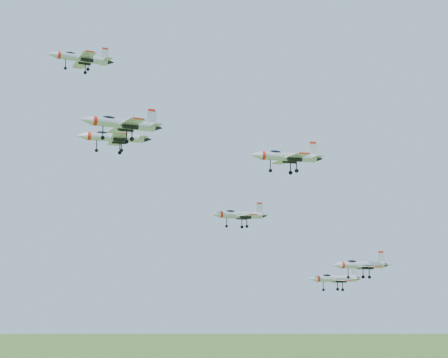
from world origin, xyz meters
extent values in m
cylinder|color=silver|center=(-14.22, 14.58, 154.61)|extent=(9.93, 2.86, 1.42)
cone|color=silver|center=(-20.05, 13.71, 154.61)|extent=(2.15, 1.69, 1.42)
cone|color=black|center=(-8.60, 15.42, 154.61)|extent=(1.69, 1.42, 1.21)
ellipsoid|color=black|center=(-16.59, 14.23, 155.14)|extent=(2.53, 1.36, 0.90)
cube|color=silver|center=(-13.55, 11.59, 154.33)|extent=(3.19, 5.12, 0.15)
cube|color=silver|center=(-14.45, 17.64, 154.33)|extent=(3.19, 5.12, 0.15)
cube|color=silver|center=(-9.79, 15.24, 156.08)|extent=(1.64, 0.37, 2.29)
cube|color=red|center=(-9.79, 15.24, 157.28)|extent=(1.21, 0.33, 0.38)
cylinder|color=silver|center=(-8.80, 2.07, 136.57)|extent=(9.92, 1.53, 1.43)
cone|color=silver|center=(-14.74, 2.13, 136.57)|extent=(2.00, 1.45, 1.43)
cone|color=black|center=(-3.08, 2.01, 136.57)|extent=(1.55, 1.23, 1.22)
ellipsoid|color=black|center=(-11.22, 2.09, 137.11)|extent=(2.43, 1.05, 0.91)
cube|color=silver|center=(-8.61, -1.02, 136.30)|extent=(2.58, 4.87, 0.15)
cube|color=silver|center=(-8.55, 5.15, 136.30)|extent=(2.58, 4.87, 0.15)
cube|color=silver|center=(-4.29, 2.02, 138.06)|extent=(1.65, 0.15, 2.31)
cube|color=red|center=(-4.29, 2.02, 139.27)|extent=(1.21, 0.17, 0.39)
cylinder|color=silver|center=(-9.73, -15.76, 135.14)|extent=(9.71, 3.33, 1.39)
cone|color=silver|center=(-15.39, -16.94, 135.14)|extent=(2.17, 1.76, 1.39)
cone|color=black|center=(-4.28, -14.62, 135.14)|extent=(1.71, 1.46, 1.18)
ellipsoid|color=black|center=(-12.03, -16.24, 135.66)|extent=(2.51, 1.46, 0.88)
cube|color=silver|center=(-8.91, -18.65, 134.87)|extent=(3.37, 5.11, 0.15)
cube|color=silver|center=(-10.13, -12.78, 134.87)|extent=(3.37, 5.11, 0.15)
cube|color=silver|center=(-5.43, -14.86, 136.58)|extent=(1.60, 0.45, 2.25)
cube|color=red|center=(-5.43, -14.86, 137.76)|extent=(1.18, 0.39, 0.37)
cylinder|color=silver|center=(15.37, 4.88, 123.55)|extent=(8.87, 2.35, 1.27)
cone|color=silver|center=(10.14, 4.23, 123.55)|extent=(1.90, 1.48, 1.27)
cone|color=black|center=(20.40, 5.52, 123.55)|extent=(1.49, 1.24, 1.08)
ellipsoid|color=black|center=(13.24, 4.62, 124.03)|extent=(2.24, 1.17, 0.80)
cube|color=silver|center=(15.90, 2.20, 123.31)|extent=(2.76, 4.54, 0.14)
cube|color=silver|center=(15.22, 7.62, 123.31)|extent=(2.76, 4.54, 0.14)
cube|color=silver|center=(19.34, 5.38, 124.87)|extent=(1.47, 0.30, 2.05)
cube|color=red|center=(19.34, 5.38, 125.94)|extent=(1.08, 0.27, 0.34)
cylinder|color=silver|center=(17.51, -13.80, 131.80)|extent=(9.73, 1.68, 1.40)
cone|color=silver|center=(11.70, -13.97, 131.80)|extent=(1.98, 1.46, 1.40)
cone|color=black|center=(23.11, -13.64, 131.80)|extent=(1.54, 1.23, 1.19)
ellipsoid|color=black|center=(15.14, -13.87, 132.33)|extent=(2.40, 1.07, 0.89)
cube|color=silver|center=(17.81, -16.81, 131.53)|extent=(2.61, 4.81, 0.15)
cube|color=silver|center=(17.64, -10.78, 131.53)|extent=(2.61, 4.81, 0.15)
cube|color=silver|center=(21.93, -13.68, 133.26)|extent=(1.62, 0.18, 2.26)
cube|color=red|center=(21.93, -13.68, 134.44)|extent=(1.19, 0.18, 0.38)
cylinder|color=silver|center=(35.38, -4.96, 114.18)|extent=(8.78, 1.52, 1.26)
cone|color=silver|center=(30.13, -5.11, 114.18)|extent=(1.78, 1.31, 1.26)
cone|color=black|center=(40.43, -4.81, 114.18)|extent=(1.39, 1.11, 1.07)
ellipsoid|color=black|center=(33.24, -5.02, 114.65)|extent=(2.16, 0.97, 0.80)
cube|color=silver|center=(35.65, -7.67, 113.93)|extent=(2.36, 4.34, 0.14)
cube|color=silver|center=(35.49, -2.23, 113.93)|extent=(2.36, 4.34, 0.14)
cube|color=silver|center=(39.36, -4.84, 115.49)|extent=(1.46, 0.16, 2.04)
cube|color=red|center=(39.36, -4.84, 116.56)|extent=(1.07, 0.17, 0.34)
cylinder|color=silver|center=(38.04, 10.67, 111.31)|extent=(9.02, 1.40, 1.30)
cone|color=silver|center=(32.64, 10.61, 111.31)|extent=(1.82, 1.32, 1.30)
cone|color=black|center=(43.24, 10.73, 111.31)|extent=(1.41, 1.12, 1.11)
ellipsoid|color=black|center=(35.84, 10.64, 111.80)|extent=(2.21, 0.96, 0.83)
cube|color=silver|center=(38.27, 7.87, 111.06)|extent=(2.35, 4.43, 0.14)
cube|color=silver|center=(38.21, 13.47, 111.06)|extent=(2.35, 4.43, 0.14)
cube|color=silver|center=(42.14, 10.71, 112.66)|extent=(1.50, 0.14, 2.10)
cube|color=red|center=(42.14, 10.71, 113.76)|extent=(1.10, 0.15, 0.35)
camera|label=1|loc=(-21.61, -107.25, 114.73)|focal=50.00mm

